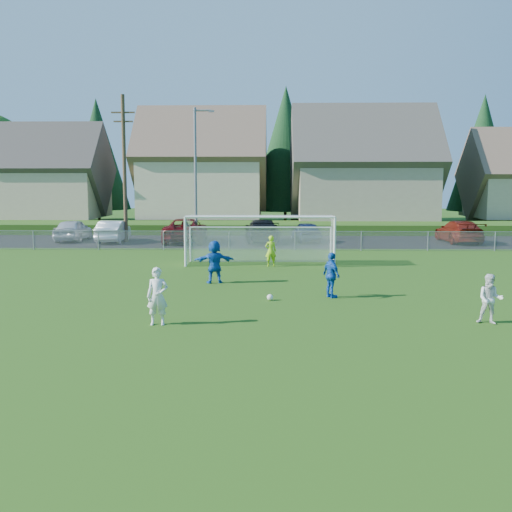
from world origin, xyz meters
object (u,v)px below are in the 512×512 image
Objects in this scene: player_blue_a at (331,275)px; player_blue_b at (214,262)px; car_a at (73,230)px; soccer_goal at (260,232)px; soccer_ball at (270,297)px; player_white_b at (490,299)px; car_d at (262,231)px; car_b at (113,231)px; goalkeeper at (271,251)px; car_c at (186,230)px; car_g at (459,232)px; car_e at (306,232)px; player_white_a at (158,296)px.

player_blue_a is 0.93× the size of player_blue_b.
car_a is 17.75m from soccer_goal.
player_blue_a reaches higher than soccer_ball.
soccer_ball is 4.35m from player_blue_b.
car_d is at bearing 124.61° from player_white_b.
car_a is at bearing 148.07° from player_white_b.
car_b is 14.99m from soccer_goal.
goalkeeper is at bearing 136.51° from player_white_b.
car_c is at bearing -88.93° from player_blue_b.
car_d reaches higher than car_g.
soccer_goal is (-0.54, 0.87, 0.86)m from goalkeeper.
goalkeeper is 18.71m from car_a.
car_c reaches higher than car_b.
goalkeeper is 11.96m from car_d.
car_a is 1.11× the size of car_e.
car_g reaches higher than car_b.
car_c is at bearing 178.05° from car_b.
player_blue_a reaches higher than goalkeeper.
player_blue_a is 8.30m from goalkeeper.
car_c is (-5.88, 11.67, 0.06)m from goalkeeper.
car_g is at bearing 175.56° from car_d.
player_white_a reaches higher than car_g.
soccer_goal reaches higher than player_blue_a.
car_a is (-13.96, 12.45, 0.00)m from goalkeeper.
player_white_a is at bearing 55.12° from car_g.
goalkeeper is 0.34× the size of car_b.
car_c is at bearing -4.91° from player_blue_a.
car_c is at bearing 172.87° from car_a.
soccer_goal is at bearing 113.41° from car_c.
car_d is (2.65, 24.21, -0.06)m from player_white_a.
car_c is 18.76m from car_g.
car_g is (16.15, 24.17, -0.09)m from player_white_a.
goalkeeper is at bearing 41.63° from car_g.
car_e is at bearing 73.85° from player_white_a.
player_white_b is 29.25m from car_b.
player_blue_a reaches higher than car_d.
goalkeeper is at bearing -126.05° from player_blue_b.
player_white_a reaches higher than soccer_ball.
car_b is at bearing 118.27° from soccer_ball.
player_white_a is 9.71m from player_white_b.
car_e is 10.43m from car_g.
soccer_goal is (13.42, -11.58, 0.86)m from car_a.
player_blue_a is 0.31× the size of car_g.
player_white_b is at bearing -27.33° from soccer_ball.
player_blue_a is (5.46, 4.25, -0.02)m from player_white_a.
soccer_goal is (-0.53, 9.44, 1.52)m from soccer_ball.
car_b is 0.61× the size of soccer_goal.
player_blue_b is 16.98m from car_d.
car_b is at bearing -57.51° from goalkeeper.
car_d is (10.27, 0.28, 0.04)m from car_b.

